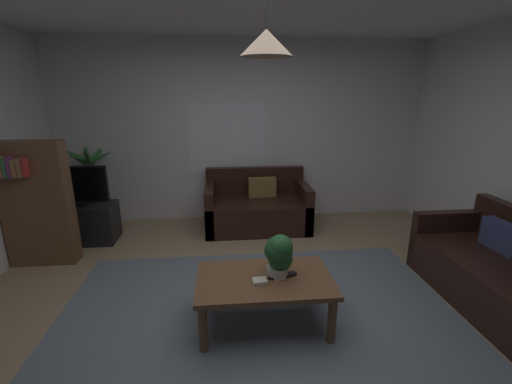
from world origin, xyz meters
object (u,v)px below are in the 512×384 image
at_px(couch_under_window, 257,209).
at_px(remote_on_table_1, 287,275).
at_px(remote_on_table_0, 274,274).
at_px(tv, 74,186).
at_px(potted_palm_corner, 93,189).
at_px(book_on_table_0, 260,281).
at_px(coffee_table, 264,285).
at_px(potted_plant_on_table, 279,253).
at_px(tv_stand, 80,223).
at_px(bookshelf_corner, 37,203).
at_px(pendant_lamp, 266,43).
at_px(couch_right_side, 499,274).

distance_m(couch_under_window, remote_on_table_1, 2.16).
bearing_deg(remote_on_table_0, tv, -10.95).
height_order(remote_on_table_0, potted_palm_corner, potted_palm_corner).
bearing_deg(book_on_table_0, remote_on_table_0, 38.09).
bearing_deg(coffee_table, potted_plant_on_table, 7.98).
distance_m(remote_on_table_1, tv_stand, 3.03).
xyz_separation_m(remote_on_table_0, bookshelf_corner, (-2.45, 1.30, 0.27)).
xyz_separation_m(book_on_table_0, pendant_lamp, (0.05, 0.07, 1.76)).
height_order(tv_stand, bookshelf_corner, bookshelf_corner).
bearing_deg(bookshelf_corner, remote_on_table_1, -27.39).
xyz_separation_m(couch_under_window, couch_right_side, (2.04, -2.04, -0.00)).
height_order(couch_right_side, remote_on_table_1, couch_right_side).
relative_size(potted_plant_on_table, tv, 0.45).
height_order(coffee_table, potted_plant_on_table, potted_plant_on_table).
xyz_separation_m(book_on_table_0, potted_palm_corner, (-2.14, 2.51, 0.11)).
xyz_separation_m(couch_under_window, potted_plant_on_table, (-0.03, -2.14, 0.36)).
distance_m(coffee_table, bookshelf_corner, 2.74).
bearing_deg(bookshelf_corner, potted_palm_corner, 80.45).
bearing_deg(couch_right_side, tv_stand, -111.90).
bearing_deg(bookshelf_corner, couch_under_window, 18.25).
bearing_deg(pendant_lamp, coffee_table, 0.00).
distance_m(book_on_table_0, potted_palm_corner, 3.30).
distance_m(couch_right_side, bookshelf_corner, 4.74).
height_order(book_on_table_0, remote_on_table_0, book_on_table_0).
bearing_deg(potted_plant_on_table, couch_right_side, 2.94).
distance_m(couch_under_window, remote_on_table_0, 2.14).
bearing_deg(tv, pendant_lamp, -40.46).
relative_size(couch_under_window, potted_palm_corner, 1.14).
bearing_deg(remote_on_table_0, potted_palm_corner, -18.73).
bearing_deg(coffee_table, remote_on_table_1, 0.46).
bearing_deg(tv, coffee_table, -40.46).
xyz_separation_m(coffee_table, potted_palm_corner, (-2.18, 2.44, 0.19)).
height_order(book_on_table_0, tv_stand, tv_stand).
bearing_deg(remote_on_table_0, potted_plant_on_table, -169.63).
bearing_deg(potted_palm_corner, tv, -90.10).
height_order(potted_plant_on_table, bookshelf_corner, bookshelf_corner).
relative_size(coffee_table, bookshelf_corner, 0.79).
bearing_deg(bookshelf_corner, couch_right_side, -14.77).
relative_size(book_on_table_0, tv_stand, 0.12).
bearing_deg(book_on_table_0, tv, 137.86).
bearing_deg(potted_palm_corner, bookshelf_corner, -99.55).
bearing_deg(remote_on_table_1, bookshelf_corner, -141.24).
distance_m(couch_under_window, book_on_table_0, 2.25).
distance_m(book_on_table_0, bookshelf_corner, 2.73).
bearing_deg(book_on_table_0, couch_right_side, 4.97).
bearing_deg(book_on_table_0, pendant_lamp, 57.09).
bearing_deg(pendant_lamp, remote_on_table_0, 19.68).
bearing_deg(pendant_lamp, tv_stand, 139.21).
bearing_deg(tv, book_on_table_0, -42.14).
bearing_deg(remote_on_table_1, remote_on_table_0, -128.74).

